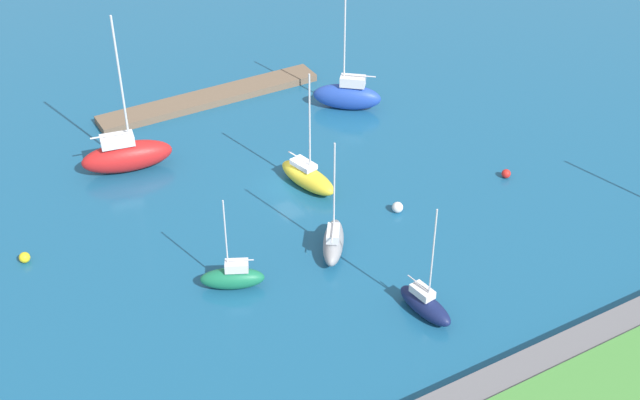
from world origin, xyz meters
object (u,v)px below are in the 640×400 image
object	(u,v)px
sailboat_navy_off_beacon	(425,304)
mooring_buoy_white	(398,207)
sailboat_yellow_by_breakwater	(307,177)
sailboat_red_lone_south	(127,155)
sailboat_blue_west_end	(347,95)
mooring_buoy_yellow	(25,257)
sailboat_gray_center_basin	(333,241)
sailboat_green_inner_mooring	(233,277)
mooring_buoy_red	(506,174)
pier_dock	(210,98)

from	to	relation	value
sailboat_navy_off_beacon	mooring_buoy_white	distance (m)	11.96
sailboat_yellow_by_breakwater	sailboat_red_lone_south	xyz separation A→B (m)	(12.21, -9.92, 0.50)
sailboat_blue_west_end	mooring_buoy_yellow	xyz separation A→B (m)	(32.95, 8.23, -1.01)
sailboat_gray_center_basin	mooring_buoy_white	distance (m)	7.32
sailboat_gray_center_basin	mooring_buoy_yellow	bearing A→B (deg)	97.78
sailboat_blue_west_end	sailboat_green_inner_mooring	distance (m)	27.72
sailboat_navy_off_beacon	sailboat_red_lone_south	distance (m)	29.91
sailboat_blue_west_end	mooring_buoy_yellow	world-z (taller)	sailboat_blue_west_end
sailboat_yellow_by_breakwater	sailboat_red_lone_south	size ratio (longest dim) A/B	0.75
sailboat_gray_center_basin	sailboat_blue_west_end	world-z (taller)	sailboat_blue_west_end
mooring_buoy_red	sailboat_navy_off_beacon	bearing A→B (deg)	33.28
sailboat_blue_west_end	sailboat_green_inner_mooring	size ratio (longest dim) A/B	1.57
sailboat_gray_center_basin	sailboat_yellow_by_breakwater	size ratio (longest dim) A/B	0.89
sailboat_navy_off_beacon	mooring_buoy_red	bearing A→B (deg)	115.48
sailboat_blue_west_end	mooring_buoy_yellow	distance (m)	33.98
sailboat_blue_west_end	mooring_buoy_white	bearing A→B (deg)	111.70
sailboat_gray_center_basin	sailboat_yellow_by_breakwater	distance (m)	8.98
sailboat_blue_west_end	mooring_buoy_white	world-z (taller)	sailboat_blue_west_end
sailboat_green_inner_mooring	mooring_buoy_white	distance (m)	15.46
mooring_buoy_red	mooring_buoy_white	distance (m)	10.85
sailboat_red_lone_south	mooring_buoy_white	bearing A→B (deg)	-34.28
sailboat_navy_off_beacon	mooring_buoy_yellow	size ratio (longest dim) A/B	10.92
sailboat_navy_off_beacon	sailboat_green_inner_mooring	distance (m)	13.71
sailboat_navy_off_beacon	sailboat_red_lone_south	size ratio (longest dim) A/B	0.64
sailboat_yellow_by_breakwater	sailboat_blue_west_end	world-z (taller)	sailboat_blue_west_end
sailboat_yellow_by_breakwater	sailboat_navy_off_beacon	bearing A→B (deg)	-14.86
sailboat_blue_west_end	mooring_buoy_red	bearing A→B (deg)	147.37
sailboat_blue_west_end	sailboat_green_inner_mooring	bearing A→B (deg)	81.20
sailboat_green_inner_mooring	pier_dock	bearing A→B (deg)	-83.80
mooring_buoy_yellow	sailboat_navy_off_beacon	bearing A→B (deg)	139.56
sailboat_red_lone_south	pier_dock	bearing A→B (deg)	45.92
sailboat_yellow_by_breakwater	sailboat_navy_off_beacon	distance (m)	17.61
sailboat_blue_west_end	pier_dock	bearing A→B (deg)	3.60
sailboat_navy_off_beacon	sailboat_green_inner_mooring	xyz separation A→B (m)	(10.31, -9.03, 0.07)
mooring_buoy_white	pier_dock	bearing A→B (deg)	-77.10
pier_dock	mooring_buoy_white	xyz separation A→B (m)	(-5.62, 24.56, 0.10)
mooring_buoy_yellow	mooring_buoy_white	distance (m)	28.88
pier_dock	sailboat_green_inner_mooring	world-z (taller)	sailboat_green_inner_mooring
pier_dock	sailboat_green_inner_mooring	distance (m)	28.11
sailboat_navy_off_beacon	sailboat_yellow_by_breakwater	bearing A→B (deg)	170.54
sailboat_blue_west_end	sailboat_red_lone_south	bearing A→B (deg)	39.36
mooring_buoy_yellow	sailboat_gray_center_basin	bearing A→B (deg)	153.47
sailboat_yellow_by_breakwater	sailboat_red_lone_south	world-z (taller)	sailboat_red_lone_south
sailboat_navy_off_beacon	mooring_buoy_white	xyz separation A→B (m)	(-5.04, -10.84, -0.39)
sailboat_green_inner_mooring	sailboat_red_lone_south	size ratio (longest dim) A/B	0.54
sailboat_green_inner_mooring	sailboat_red_lone_south	distance (m)	18.55
sailboat_yellow_by_breakwater	sailboat_blue_west_end	bearing A→B (deg)	121.89
sailboat_navy_off_beacon	mooring_buoy_white	world-z (taller)	sailboat_navy_off_beacon
sailboat_green_inner_mooring	sailboat_navy_off_beacon	bearing A→B (deg)	165.23
sailboat_navy_off_beacon	mooring_buoy_white	size ratio (longest dim) A/B	10.02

